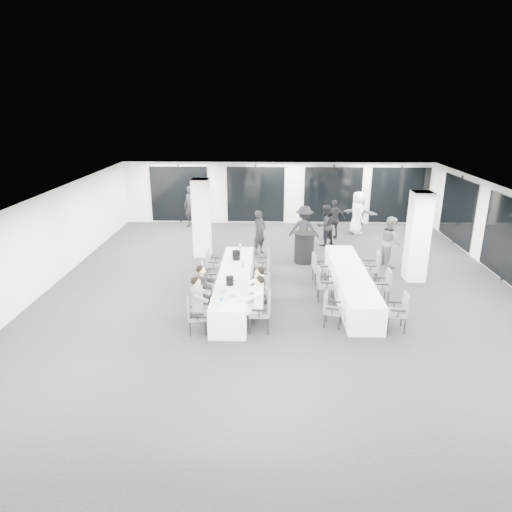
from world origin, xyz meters
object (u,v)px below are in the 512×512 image
at_px(chair_main_left_second, 199,299).
at_px(standing_guest_b, 325,222).
at_px(chair_side_right_far, 373,266).
at_px(standing_guest_f, 359,212).
at_px(banquet_table_side, 350,283).
at_px(ice_bucket_near, 230,281).
at_px(chair_main_right_second, 263,302).
at_px(standing_guest_h, 390,238).
at_px(standing_guest_a, 260,230).
at_px(chair_main_right_mid, 263,288).
at_px(standing_guest_g, 191,204).
at_px(chair_main_left_near, 194,314).
at_px(chair_main_left_fourth, 207,274).
at_px(standing_guest_c, 304,226).
at_px(ice_bucket_far, 236,255).
at_px(chair_main_right_fourth, 264,273).
at_px(chair_side_right_near, 400,309).
at_px(standing_guest_e, 357,210).
at_px(cocktail_table, 304,247).
at_px(chair_main_right_far, 264,262).
at_px(chair_side_right_mid, 383,284).
at_px(chair_main_left_mid, 204,284).
at_px(banquet_table_main, 235,286).
at_px(chair_side_left_far, 318,266).
at_px(chair_main_left_far, 212,262).
at_px(chair_side_left_mid, 323,282).
at_px(chair_main_right_near, 263,309).
at_px(standing_guest_d, 334,217).

bearing_deg(chair_main_left_second, standing_guest_b, 158.83).
distance_m(chair_side_right_far, standing_guest_f, 5.81).
bearing_deg(standing_guest_b, banquet_table_side, 55.46).
bearing_deg(ice_bucket_near, standing_guest_f, 58.40).
xyz_separation_m(chair_main_right_second, standing_guest_h, (4.26, 4.29, 0.48)).
bearing_deg(standing_guest_a, chair_main_right_mid, -139.55).
distance_m(chair_main_right_second, standing_guest_f, 9.28).
relative_size(chair_side_right_far, standing_guest_g, 0.47).
relative_size(chair_main_right_second, chair_side_right_far, 0.87).
distance_m(chair_main_left_near, chair_main_left_fourth, 2.57).
bearing_deg(chair_main_right_second, standing_guest_f, -30.51).
bearing_deg(standing_guest_g, standing_guest_c, -8.11).
height_order(banquet_table_side, ice_bucket_far, ice_bucket_far).
height_order(chair_main_right_fourth, chair_side_right_near, chair_side_right_near).
bearing_deg(standing_guest_e, chair_main_left_near, 138.52).
distance_m(cocktail_table, chair_side_right_far, 2.72).
xyz_separation_m(chair_main_right_far, chair_side_right_mid, (3.33, -1.73, -0.00)).
distance_m(chair_main_left_near, chair_main_left_mid, 1.87).
distance_m(chair_main_left_fourth, standing_guest_g, 7.55).
distance_m(banquet_table_main, standing_guest_e, 8.43).
xyz_separation_m(chair_main_right_fourth, standing_guest_a, (-0.20, 3.36, 0.42)).
bearing_deg(standing_guest_a, standing_guest_b, -27.83).
relative_size(cocktail_table, chair_side_left_far, 1.15).
bearing_deg(standing_guest_h, chair_main_left_far, 93.94).
bearing_deg(chair_main_left_second, chair_side_right_far, 127.28).
distance_m(standing_guest_b, ice_bucket_near, 6.85).
bearing_deg(banquet_table_main, standing_guest_e, 56.02).
distance_m(chair_main_right_far, standing_guest_g, 7.08).
bearing_deg(chair_side_right_far, ice_bucket_far, 99.65).
xyz_separation_m(standing_guest_a, standing_guest_c, (1.64, 0.25, 0.07)).
height_order(standing_guest_g, standing_guest_h, standing_guest_g).
bearing_deg(chair_main_right_mid, chair_main_right_far, 10.62).
xyz_separation_m(chair_side_right_near, chair_side_right_mid, (-0.00, 1.68, -0.00)).
bearing_deg(chair_side_right_mid, standing_guest_f, -4.29).
height_order(chair_side_left_mid, standing_guest_c, standing_guest_c).
bearing_deg(chair_main_right_near, ice_bucket_near, 39.74).
distance_m(chair_main_left_far, chair_main_right_fourth, 1.86).
height_order(standing_guest_c, standing_guest_h, standing_guest_c).
bearing_deg(chair_main_left_far, standing_guest_e, 136.78).
height_order(standing_guest_d, ice_bucket_near, standing_guest_d).
bearing_deg(chair_side_left_mid, ice_bucket_far, -115.07).
bearing_deg(chair_side_left_mid, standing_guest_b, 174.91).
bearing_deg(ice_bucket_near, ice_bucket_far, 89.23).
bearing_deg(banquet_table_side, standing_guest_d, 87.16).
bearing_deg(chair_main_left_far, standing_guest_d, 137.94).
height_order(chair_side_right_far, standing_guest_b, standing_guest_b).
distance_m(chair_side_right_near, standing_guest_d, 7.93).
relative_size(chair_main_left_far, chair_main_right_far, 0.96).
height_order(chair_main_left_fourth, chair_main_right_near, chair_main_right_near).
height_order(chair_side_left_far, standing_guest_f, standing_guest_f).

